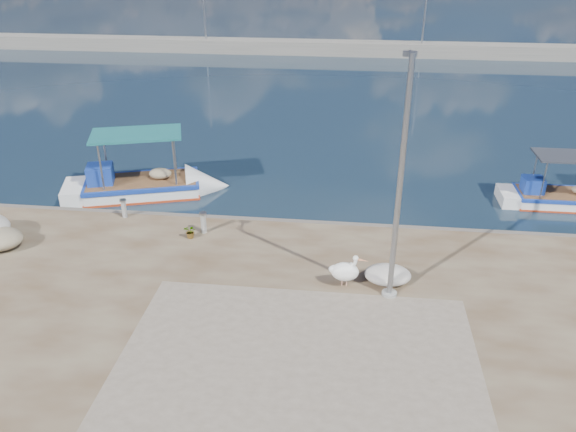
# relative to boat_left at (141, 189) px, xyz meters

# --- Properties ---
(ground) EXTENTS (1400.00, 1400.00, 0.00)m
(ground) POSITION_rel_boat_left_xyz_m (6.82, -7.75, -0.25)
(ground) COLOR #162635
(ground) RESTS_ON ground
(quay_patch) EXTENTS (9.00, 7.00, 0.01)m
(quay_patch) POSITION_rel_boat_left_xyz_m (7.82, -10.75, 0.25)
(quay_patch) COLOR gray
(quay_patch) RESTS_ON quay
(breakwater) EXTENTS (120.00, 2.20, 7.50)m
(breakwater) POSITION_rel_boat_left_xyz_m (6.81, 32.25, 0.35)
(breakwater) COLOR gray
(breakwater) RESTS_ON ground
(boat_left) EXTENTS (6.97, 4.02, 3.19)m
(boat_left) POSITION_rel_boat_left_xyz_m (0.00, 0.00, 0.00)
(boat_left) COLOR white
(boat_left) RESTS_ON ground
(boat_right) EXTENTS (5.24, 1.78, 2.52)m
(boat_right) POSITION_rel_boat_left_xyz_m (17.63, 0.99, -0.05)
(boat_right) COLOR white
(boat_right) RESTS_ON ground
(pelican) EXTENTS (1.14, 0.61, 1.09)m
(pelican) POSITION_rel_boat_left_xyz_m (8.88, -6.84, 0.76)
(pelican) COLOR tan
(pelican) RESTS_ON quay
(lamp_post) EXTENTS (0.44, 0.96, 7.00)m
(lamp_post) POSITION_rel_boat_left_xyz_m (10.20, -7.15, 3.55)
(lamp_post) COLOR gray
(lamp_post) RESTS_ON quay
(bollard_near) EXTENTS (0.26, 0.26, 0.79)m
(bollard_near) POSITION_rel_boat_left_xyz_m (3.80, -4.00, 0.68)
(bollard_near) COLOR gray
(bollard_near) RESTS_ON quay
(bollard_far) EXTENTS (0.24, 0.24, 0.73)m
(bollard_far) POSITION_rel_boat_left_xyz_m (0.55, -3.17, 0.65)
(bollard_far) COLOR gray
(bollard_far) RESTS_ON quay
(potted_plant) EXTENTS (0.55, 0.52, 0.49)m
(potted_plant) POSITION_rel_boat_left_xyz_m (3.45, -4.46, 0.50)
(potted_plant) COLOR #33722D
(potted_plant) RESTS_ON quay
(net_pile_d) EXTENTS (1.42, 1.06, 0.53)m
(net_pile_d) POSITION_rel_boat_left_xyz_m (10.16, -6.49, 0.52)
(net_pile_d) COLOR silver
(net_pile_d) RESTS_ON quay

